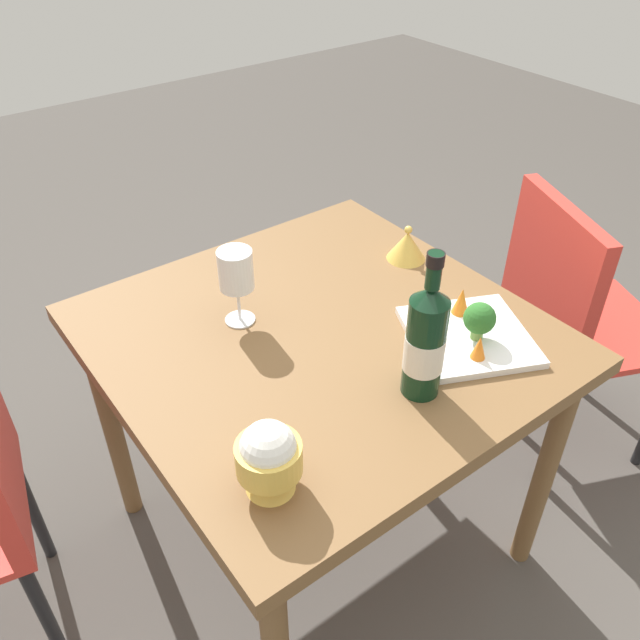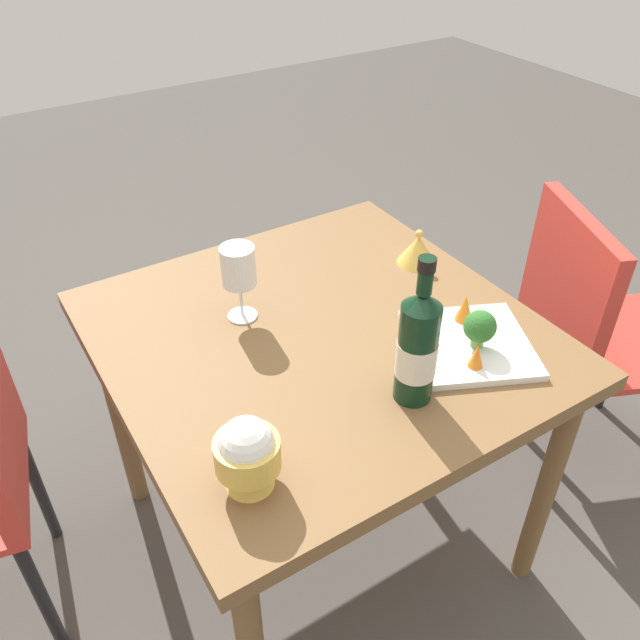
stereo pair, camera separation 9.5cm
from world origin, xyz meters
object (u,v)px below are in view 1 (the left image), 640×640
at_px(rice_bowl_lid, 407,245).
at_px(carrot_garnish_left, 461,301).
at_px(wine_glass, 236,272).
at_px(broccoli_floret, 480,319).
at_px(serving_plate, 468,336).
at_px(chair_by_wall, 567,307).
at_px(carrot_garnish_right, 479,347).
at_px(rice_bowl, 269,457).
at_px(wine_bottle, 425,341).

xyz_separation_m(rice_bowl_lid, carrot_garnish_left, (0.26, -0.08, 0.01)).
height_order(wine_glass, carrot_garnish_left, wine_glass).
bearing_deg(broccoli_floret, serving_plate, -176.51).
distance_m(chair_by_wall, carrot_garnish_left, 0.54).
height_order(wine_glass, rice_bowl_lid, wine_glass).
bearing_deg(carrot_garnish_right, rice_bowl, -88.80).
height_order(rice_bowl_lid, carrot_garnish_left, rice_bowl_lid).
bearing_deg(wine_glass, carrot_garnish_left, 54.11).
bearing_deg(serving_plate, wine_glass, -134.59).
xyz_separation_m(rice_bowl_lid, carrot_garnish_right, (0.39, -0.16, 0.00)).
height_order(chair_by_wall, broccoli_floret, chair_by_wall).
relative_size(chair_by_wall, broccoli_floret, 9.91).
relative_size(rice_bowl, carrot_garnish_right, 2.70).
relative_size(serving_plate, carrot_garnish_left, 5.30).
relative_size(serving_plate, carrot_garnish_right, 6.33).
bearing_deg(rice_bowl, serving_plate, 97.72).
bearing_deg(broccoli_floret, rice_bowl, -84.27).
height_order(chair_by_wall, wine_glass, wine_glass).
bearing_deg(broccoli_floret, wine_bottle, -80.50).
distance_m(serving_plate, carrot_garnish_left, 0.09).
relative_size(wine_bottle, broccoli_floret, 3.64).
bearing_deg(chair_by_wall, wine_glass, -83.48).
relative_size(wine_bottle, rice_bowl, 2.20).
bearing_deg(broccoli_floret, wine_glass, -136.04).
bearing_deg(serving_plate, rice_bowl, -82.28).
xyz_separation_m(wine_bottle, serving_plate, (-0.05, 0.19, -0.11)).
bearing_deg(carrot_garnish_left, chair_by_wall, 91.84).
height_order(wine_glass, rice_bowl, wine_glass).
height_order(rice_bowl, serving_plate, rice_bowl).
height_order(chair_by_wall, carrot_garnish_left, chair_by_wall).
height_order(chair_by_wall, wine_bottle, wine_bottle).
bearing_deg(serving_plate, carrot_garnish_left, 148.39).
relative_size(chair_by_wall, serving_plate, 2.56).
height_order(rice_bowl_lid, serving_plate, rice_bowl_lid).
relative_size(wine_glass, carrot_garnish_left, 2.86).
height_order(rice_bowl, broccoli_floret, rice_bowl).
height_order(chair_by_wall, rice_bowl, rice_bowl).
xyz_separation_m(serving_plate, broccoli_floret, (0.02, 0.00, 0.06)).
relative_size(chair_by_wall, rice_bowl, 6.00).
distance_m(chair_by_wall, carrot_garnish_right, 0.64).
height_order(rice_bowl, carrot_garnish_left, rice_bowl).
distance_m(wine_glass, carrot_garnish_left, 0.50).
bearing_deg(wine_glass, broccoli_floret, 43.96).
distance_m(carrot_garnish_left, carrot_garnish_right, 0.16).
height_order(wine_bottle, serving_plate, wine_bottle).
relative_size(chair_by_wall, carrot_garnish_left, 13.56).
relative_size(serving_plate, broccoli_floret, 3.87).
height_order(wine_glass, carrot_garnish_right, wine_glass).
relative_size(chair_by_wall, wine_bottle, 2.72).
bearing_deg(wine_glass, chair_by_wall, 72.91).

